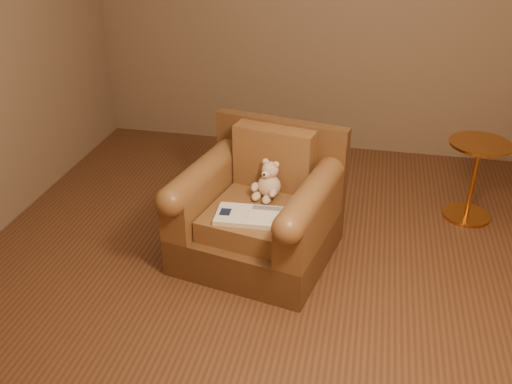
# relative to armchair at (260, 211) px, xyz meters

# --- Properties ---
(floor) EXTENTS (4.00, 4.00, 0.00)m
(floor) POSITION_rel_armchair_xyz_m (0.14, -0.15, -0.32)
(floor) COLOR #57331E
(floor) RESTS_ON ground
(armchair) EXTENTS (1.07, 1.04, 0.82)m
(armchair) POSITION_rel_armchair_xyz_m (0.00, 0.00, 0.00)
(armchair) COLOR #55351C
(armchair) RESTS_ON floor
(teddy_bear) EXTENTS (0.19, 0.22, 0.26)m
(teddy_bear) POSITION_rel_armchair_xyz_m (0.04, 0.07, 0.17)
(teddy_bear) COLOR beige
(teddy_bear) RESTS_ON armchair
(guidebook) EXTENTS (0.41, 0.26, 0.03)m
(guidebook) POSITION_rel_armchair_xyz_m (-0.02, -0.22, 0.09)
(guidebook) COLOR beige
(guidebook) RESTS_ON armchair
(side_table) EXTENTS (0.43, 0.43, 0.60)m
(side_table) POSITION_rel_armchair_xyz_m (1.41, 0.77, 0.00)
(side_table) COLOR #C88137
(side_table) RESTS_ON floor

